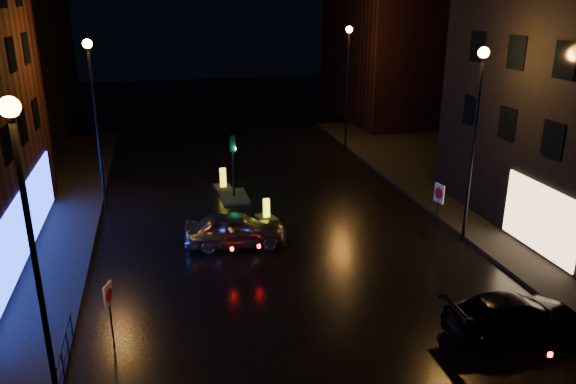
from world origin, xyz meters
name	(u,v)px	position (x,y,z in m)	size (l,w,h in m)	color
ground	(336,343)	(0.00, 0.00, 0.00)	(120.00, 120.00, 0.00)	black
pavement_right	(554,212)	(14.00, 8.00, 0.07)	(12.00, 44.00, 0.15)	black
building_far_left	(5,39)	(-16.00, 35.00, 7.00)	(8.00, 16.00, 14.00)	black
building_far_right	(389,48)	(15.00, 32.00, 6.00)	(8.00, 14.00, 12.00)	black
street_lamp_lnear	(29,225)	(-7.80, -2.00, 5.56)	(0.44, 0.44, 8.37)	black
street_lamp_lfar	(94,99)	(-7.80, 14.00, 5.56)	(0.44, 0.44, 8.37)	black
street_lamp_rnear	(476,117)	(7.80, 6.00, 5.56)	(0.44, 0.44, 8.37)	black
street_lamp_rfar	(348,70)	(7.80, 22.00, 5.56)	(0.44, 0.44, 8.37)	black
traffic_signal	(234,189)	(-1.20, 14.00, 0.50)	(1.40, 2.40, 3.45)	black
guard_railing	(56,382)	(-8.00, -1.00, 0.74)	(0.05, 6.04, 1.00)	black
silver_hatchback	(236,229)	(-1.96, 7.96, 0.74)	(1.76, 4.36, 1.49)	#999AA0
dark_sedan	(513,315)	(5.66, -0.77, 0.66)	(1.84, 4.52, 1.31)	black
bollard_near	(267,214)	(-0.09, 10.65, 0.22)	(1.06, 1.33, 1.02)	black
bollard_far	(223,184)	(-1.58, 15.65, 0.26)	(1.02, 1.43, 1.18)	black
road_sign_left	(109,301)	(-6.73, 1.34, 1.66)	(0.23, 0.52, 2.21)	black
road_sign_right	(439,198)	(6.81, 6.64, 1.91)	(0.18, 0.62, 2.55)	black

